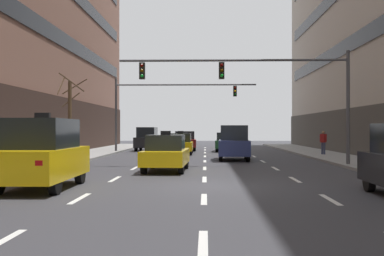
{
  "coord_description": "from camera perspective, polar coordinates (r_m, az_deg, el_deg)",
  "views": [
    {
      "loc": [
        0.04,
        -15.8,
        1.9
      ],
      "look_at": [
        -0.99,
        20.22,
        1.97
      ],
      "focal_mm": 44.36,
      "sensor_mm": 36.0,
      "label": 1
    }
  ],
  "objects": [
    {
      "name": "lane_stripe_l3_s8",
      "position": [
        37.99,
        6.69,
        -2.97
      ],
      "size": [
        0.16,
        2.0,
        0.01
      ],
      "primitive_type": "cube",
      "color": "silver",
      "rests_on": "ground"
    },
    {
      "name": "lane_stripe_l3_s3",
      "position": [
        13.36,
        16.28,
        -8.25
      ],
      "size": [
        0.16,
        2.0,
        0.01
      ],
      "primitive_type": "cube",
      "color": "silver",
      "rests_on": "ground"
    },
    {
      "name": "traffic_signal_1",
      "position": [
        38.13,
        -3.54,
        3.48
      ],
      "size": [
        11.34,
        0.35,
        5.83
      ],
      "color": "#4C4C51",
      "rests_on": "sidewalk_left"
    },
    {
      "name": "lane_stripe_l2_s6",
      "position": [
        27.86,
        1.55,
        -4.01
      ],
      "size": [
        0.16,
        2.0,
        0.01
      ],
      "primitive_type": "cube",
      "color": "silver",
      "rests_on": "ground"
    },
    {
      "name": "lane_stripe_l2_s5",
      "position": [
        22.87,
        1.54,
        -4.86
      ],
      "size": [
        0.16,
        2.0,
        0.01
      ],
      "primitive_type": "cube",
      "color": "silver",
      "rests_on": "ground"
    },
    {
      "name": "lane_stripe_l2_s10",
      "position": [
        47.83,
        1.59,
        -2.38
      ],
      "size": [
        0.16,
        2.0,
        0.01
      ],
      "primitive_type": "cube",
      "color": "silver",
      "rests_on": "ground"
    },
    {
      "name": "lane_stripe_l2_s8",
      "position": [
        37.84,
        1.58,
        -2.98
      ],
      "size": [
        0.16,
        2.0,
        0.01
      ],
      "primitive_type": "cube",
      "color": "silver",
      "rests_on": "ground"
    },
    {
      "name": "lane_stripe_l1_s6",
      "position": [
        28.07,
        -5.39,
        -3.98
      ],
      "size": [
        0.16,
        2.0,
        0.01
      ],
      "primitive_type": "cube",
      "color": "silver",
      "rests_on": "ground"
    },
    {
      "name": "lane_stripe_l3_s10",
      "position": [
        47.95,
        5.64,
        -2.38
      ],
      "size": [
        0.16,
        2.0,
        0.01
      ],
      "primitive_type": "cube",
      "color": "silver",
      "rests_on": "ground"
    },
    {
      "name": "car_driving_1",
      "position": [
        39.73,
        4.15,
        -1.71
      ],
      "size": [
        1.98,
        4.36,
        1.61
      ],
      "color": "black",
      "rests_on": "ground"
    },
    {
      "name": "lane_stripe_l1_s4",
      "position": [
        18.22,
        -9.25,
        -6.07
      ],
      "size": [
        0.16,
        2.0,
        0.01
      ],
      "primitive_type": "cube",
      "color": "silver",
      "rests_on": "ground"
    },
    {
      "name": "lane_stripe_l1_s3",
      "position": [
        13.38,
        -13.35,
        -8.24
      ],
      "size": [
        0.16,
        2.0,
        0.01
      ],
      "primitive_type": "cube",
      "color": "silver",
      "rests_on": "ground"
    },
    {
      "name": "lane_stripe_l1_s9",
      "position": [
        42.97,
        -2.94,
        -2.64
      ],
      "size": [
        0.16,
        2.0,
        0.01
      ],
      "primitive_type": "cube",
      "color": "silver",
      "rests_on": "ground"
    },
    {
      "name": "taxi_driving_5",
      "position": [
        21.24,
        -3.14,
        -3.06
      ],
      "size": [
        1.96,
        4.41,
        1.81
      ],
      "color": "black",
      "rests_on": "ground"
    },
    {
      "name": "lane_stripe_l2_s3",
      "position": [
        12.93,
        1.46,
        -8.52
      ],
      "size": [
        0.16,
        2.0,
        0.01
      ],
      "primitive_type": "cube",
      "color": "silver",
      "rests_on": "ground"
    },
    {
      "name": "lane_stripe_l2_s7",
      "position": [
        32.85,
        1.57,
        -3.42
      ],
      "size": [
        0.16,
        2.0,
        0.01
      ],
      "primitive_type": "cube",
      "color": "silver",
      "rests_on": "ground"
    },
    {
      "name": "car_driving_4",
      "position": [
        28.93,
        5.06,
        -1.79
      ],
      "size": [
        2.0,
        4.43,
        2.11
      ],
      "color": "black",
      "rests_on": "ground"
    },
    {
      "name": "car_driving_6",
      "position": [
        41.55,
        -0.89,
        -1.58
      ],
      "size": [
        2.1,
        4.61,
        1.7
      ],
      "color": "black",
      "rests_on": "ground"
    },
    {
      "name": "lane_stripe_l1_s8",
      "position": [
        38.0,
        -3.54,
        -2.97
      ],
      "size": [
        0.16,
        2.0,
        0.01
      ],
      "primitive_type": "cube",
      "color": "silver",
      "rests_on": "ground"
    },
    {
      "name": "pedestrian_1",
      "position": [
        34.05,
        15.5,
        -1.5
      ],
      "size": [
        0.4,
        0.4,
        1.62
      ],
      "color": "#383D59",
      "rests_on": "sidewalk_right"
    },
    {
      "name": "lane_stripe_l1_s2",
      "position": [
        8.72,
        -22.08,
        -12.63
      ],
      "size": [
        0.16,
        2.0,
        0.01
      ],
      "primitive_type": "cube",
      "color": "silver",
      "rests_on": "ground"
    },
    {
      "name": "car_driving_3",
      "position": [
        41.46,
        -5.41,
        -1.33
      ],
      "size": [
        1.83,
        4.25,
        2.05
      ],
      "color": "black",
      "rests_on": "ground"
    },
    {
      "name": "lane_stripe_l2_s2",
      "position": [
        8.02,
        1.34,
        -13.75
      ],
      "size": [
        0.16,
        2.0,
        0.01
      ],
      "primitive_type": "cube",
      "color": "silver",
      "rests_on": "ground"
    },
    {
      "name": "lane_stripe_l2_s9",
      "position": [
        42.84,
        1.58,
        -2.65
      ],
      "size": [
        0.16,
        2.0,
        0.01
      ],
      "primitive_type": "cube",
      "color": "silver",
      "rests_on": "ground"
    },
    {
      "name": "lane_stripe_l1_s7",
      "position": [
        33.03,
        -4.32,
        -3.4
      ],
      "size": [
        0.16,
        2.0,
        0.01
      ],
      "primitive_type": "cube",
      "color": "silver",
      "rests_on": "ground"
    },
    {
      "name": "lane_stripe_l2_s4",
      "position": [
        17.9,
        1.51,
        -6.18
      ],
      "size": [
        0.16,
        2.0,
        0.01
      ],
      "primitive_type": "cube",
      "color": "silver",
      "rests_on": "ground"
    },
    {
      "name": "taxi_driving_2",
      "position": [
        35.27,
        -1.37,
        -1.93
      ],
      "size": [
        1.78,
        4.21,
        1.75
      ],
      "color": "black",
      "rests_on": "ground"
    },
    {
      "name": "lane_stripe_l3_s5",
      "position": [
        23.12,
        9.98,
        -4.81
      ],
      "size": [
        0.16,
        2.0,
        0.01
      ],
      "primitive_type": "cube",
      "color": "silver",
      "rests_on": "ground"
    },
    {
      "name": "street_tree_0",
      "position": [
        29.47,
        -14.47,
        1.45
      ],
      "size": [
        1.72,
        1.89,
        5.05
      ],
      "color": "#4C3823",
      "rests_on": "sidewalk_left"
    },
    {
      "name": "lane_stripe_l3_s7",
      "position": [
        33.02,
        7.46,
        -3.4
      ],
      "size": [
        0.16,
        2.0,
        0.01
      ],
      "primitive_type": "cube",
      "color": "silver",
      "rests_on": "ground"
    },
    {
      "name": "ground_plane",
      "position": [
        15.91,
        1.49,
        -6.96
      ],
      "size": [
        120.0,
        120.0,
        0.0
      ],
      "primitive_type": "plane",
      "color": "#38383D"
    },
    {
      "name": "lane_stripe_l3_s9",
      "position": [
        42.97,
        6.1,
        -2.64
      ],
      "size": [
        0.16,
        2.0,
        0.01
      ],
      "primitive_type": "cube",
      "color": "silver",
      "rests_on": "ground"
    },
    {
      "name": "lane_stripe_l1_s10",
      "position": [
        47.96,
        -2.46,
        -2.38
      ],
      "size": [
        0.16,
        2.0,
        0.01
      ],
      "primitive_type": "cube",
      "color": "silver",
      "rests_on": "ground"
    },
    {
      "name": "taxi_driving_0",
      "position": [
        15.77,
        -17.53,
        -2.98
      ],
      "size": [
        1.96,
        4.61,
        2.41
      ],
      "color": "black",
      "rests_on": "ground"
    },
    {
      "name": "lane_stripe_l3_s6",
      "position": [
        28.06,
        8.5,
        -3.98
      ],
      "size": [
        0.16,
        2.0,
        0.01
      ],
      "primitive_type": "cube",
      "color": "silver",
      "rests_on": "ground"
    },
    {
      "name": "lane_stripe_l3_s4",
      "position": [
        18.21,
        12.28,
        -6.08
      ],
      "size": [
        0.16,
        2.0,
        0.01
      ],
      "primitive_type": "cube",
      "color": "silver",
      "rests_on": "ground"
    },
    {
      "name": "lane_stripe_l1_s5",
      "position": [
        23.13,
        -6.91,
        -4.81
      ],
      "size": [
        0.16,
        2.0,
        0.01
      ],
      "primitive_type": "cube",
      "color": "silver",
      "rests_on": "ground"
    },
    {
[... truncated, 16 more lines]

